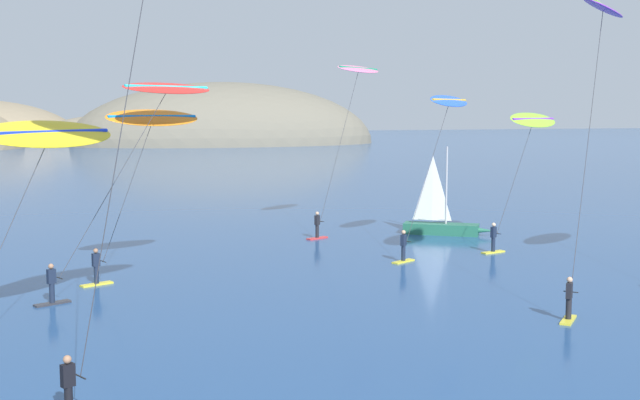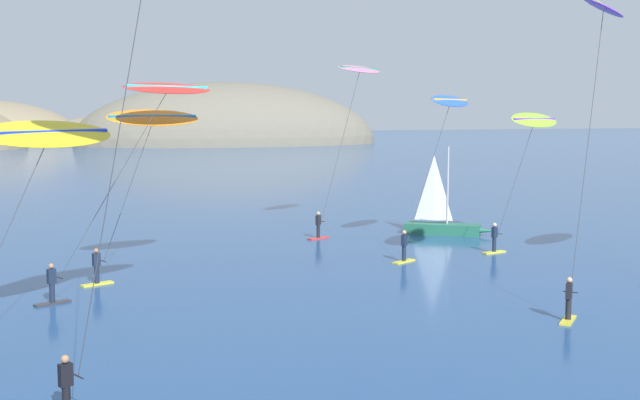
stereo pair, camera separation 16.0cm
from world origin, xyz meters
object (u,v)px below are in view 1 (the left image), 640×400
(kitesurfer_red, at_px, (158,106))
(kitesurfer_purple, at_px, (601,28))
(sailboat_near, at_px, (446,225))
(kitesurfer_yellow, at_px, (44,145))
(kitesurfer_blue, at_px, (445,116))
(kitesurfer_pink, at_px, (355,85))
(kitesurfer_lime, at_px, (530,131))
(kitesurfer_orange, at_px, (148,130))

(kitesurfer_red, xyz_separation_m, kitesurfer_purple, (17.59, -7.91, 3.23))
(sailboat_near, distance_m, kitesurfer_yellow, 30.31)
(kitesurfer_blue, relative_size, kitesurfer_yellow, 1.16)
(kitesurfer_yellow, bearing_deg, kitesurfer_blue, 29.24)
(kitesurfer_red, bearing_deg, kitesurfer_pink, 41.79)
(kitesurfer_pink, xyz_separation_m, kitesurfer_red, (-14.45, -12.91, -1.48))
(kitesurfer_red, bearing_deg, kitesurfer_yellow, -122.39)
(kitesurfer_pink, bearing_deg, kitesurfer_red, -138.21)
(kitesurfer_yellow, bearing_deg, kitesurfer_pink, 46.80)
(sailboat_near, xyz_separation_m, kitesurfer_blue, (-2.78, -4.95, 7.04))
(kitesurfer_lime, xyz_separation_m, kitesurfer_yellow, (-26.87, -11.59, -0.04))
(kitesurfer_pink, height_order, kitesurfer_orange, kitesurfer_pink)
(kitesurfer_purple, bearing_deg, kitesurfer_blue, 94.09)
(sailboat_near, xyz_separation_m, kitesurfer_purple, (-1.90, -17.30, 10.80))
(kitesurfer_orange, xyz_separation_m, kitesurfer_purple, (17.81, -9.75, 4.37))
(kitesurfer_lime, relative_size, kitesurfer_blue, 0.89)
(kitesurfer_pink, relative_size, kitesurfer_purple, 0.87)
(kitesurfer_pink, bearing_deg, kitesurfer_blue, -75.06)
(sailboat_near, height_order, kitesurfer_pink, kitesurfer_pink)
(kitesurfer_purple, bearing_deg, kitesurfer_pink, 98.58)
(sailboat_near, relative_size, kitesurfer_blue, 0.64)
(kitesurfer_purple, bearing_deg, kitesurfer_yellow, 179.25)
(kitesurfer_pink, height_order, kitesurfer_yellow, kitesurfer_pink)
(kitesurfer_lime, distance_m, kitesurfer_purple, 13.50)
(kitesurfer_lime, bearing_deg, sailboat_near, 115.21)
(kitesurfer_yellow, xyz_separation_m, kitesurfer_purple, (22.42, -0.29, 4.65))
(kitesurfer_orange, distance_m, kitesurfer_yellow, 10.52)
(kitesurfer_red, bearing_deg, kitesurfer_orange, 96.88)
(kitesurfer_lime, distance_m, kitesurfer_yellow, 29.26)
(kitesurfer_lime, relative_size, kitesurfer_yellow, 1.03)
(kitesurfer_blue, xyz_separation_m, kitesurfer_orange, (-16.93, -2.60, -0.61))
(kitesurfer_red, relative_size, kitesurfer_yellow, 1.21)
(sailboat_near, distance_m, kitesurfer_purple, 20.49)
(sailboat_near, distance_m, kitesurfer_pink, 10.94)
(kitesurfer_pink, bearing_deg, kitesurfer_purple, -81.42)
(kitesurfer_blue, bearing_deg, kitesurfer_yellow, -150.76)
(kitesurfer_orange, bearing_deg, kitesurfer_pink, 37.03)
(sailboat_near, distance_m, kitesurfer_lime, 8.61)
(kitesurfer_red, xyz_separation_m, kitesurfer_orange, (-0.22, 1.85, -1.14))
(kitesurfer_red, bearing_deg, kitesurfer_lime, 10.24)
(kitesurfer_orange, relative_size, kitesurfer_purple, 0.64)
(kitesurfer_pink, height_order, kitesurfer_lime, kitesurfer_pink)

